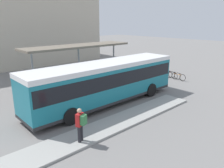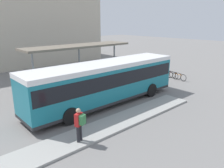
# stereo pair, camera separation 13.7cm
# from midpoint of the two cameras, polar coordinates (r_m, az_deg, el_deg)

# --- Properties ---
(ground_plane) EXTENTS (120.00, 120.00, 0.00)m
(ground_plane) POSITION_cam_midpoint_polar(r_m,az_deg,el_deg) (16.07, -1.35, -5.08)
(ground_plane) COLOR slate
(curb_island) EXTENTS (12.96, 1.80, 0.12)m
(curb_island) POSITION_cam_midpoint_polar(r_m,az_deg,el_deg) (12.96, 1.05, -10.22)
(curb_island) COLOR #9E9E99
(curb_island) RESTS_ON ground_plane
(city_bus) EXTENTS (12.02, 2.71, 3.03)m
(city_bus) POSITION_cam_midpoint_polar(r_m,az_deg,el_deg) (15.52, -1.37, 1.07)
(city_bus) COLOR #197284
(city_bus) RESTS_ON ground_plane
(pedestrian_waiting) EXTENTS (0.50, 0.54, 1.73)m
(pedestrian_waiting) POSITION_cam_midpoint_polar(r_m,az_deg,el_deg) (10.74, -8.09, -10.01)
(pedestrian_waiting) COLOR #232328
(pedestrian_waiting) RESTS_ON curb_island
(bicycle_orange) EXTENTS (0.48, 1.65, 0.71)m
(bicycle_orange) POSITION_cam_midpoint_polar(r_m,az_deg,el_deg) (23.25, 17.33, 1.81)
(bicycle_orange) COLOR black
(bicycle_orange) RESTS_ON ground_plane
(bicycle_black) EXTENTS (0.48, 1.67, 0.72)m
(bicycle_black) POSITION_cam_midpoint_polar(r_m,az_deg,el_deg) (23.78, 16.05, 2.23)
(bicycle_black) COLOR black
(bicycle_black) RESTS_ON ground_plane
(bicycle_red) EXTENTS (0.48, 1.68, 0.73)m
(bicycle_red) POSITION_cam_midpoint_polar(r_m,az_deg,el_deg) (24.16, 14.58, 2.57)
(bicycle_red) COLOR black
(bicycle_red) RESTS_ON ground_plane
(bicycle_yellow) EXTENTS (0.48, 1.78, 0.77)m
(bicycle_yellow) POSITION_cam_midpoint_polar(r_m,az_deg,el_deg) (24.47, 13.01, 2.89)
(bicycle_yellow) COLOR black
(bicycle_yellow) RESTS_ON ground_plane
(station_shelter) EXTENTS (10.36, 2.58, 3.71)m
(station_shelter) POSITION_cam_midpoint_polar(r_m,az_deg,el_deg) (20.40, -8.50, 9.51)
(station_shelter) COLOR #706656
(station_shelter) RESTS_ON ground_plane
(potted_planter_near_shelter) EXTENTS (0.71, 0.71, 1.15)m
(potted_planter_near_shelter) POSITION_cam_midpoint_polar(r_m,az_deg,el_deg) (17.36, -11.38, -1.67)
(potted_planter_near_shelter) COLOR slate
(potted_planter_near_shelter) RESTS_ON ground_plane
(station_building) EXTENTS (24.14, 12.94, 10.15)m
(station_building) POSITION_cam_midpoint_polar(r_m,az_deg,el_deg) (35.01, -26.15, 13.33)
(station_building) COLOR #BCB29E
(station_building) RESTS_ON ground_plane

